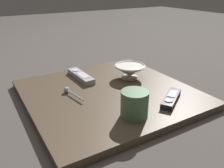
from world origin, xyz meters
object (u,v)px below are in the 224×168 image
at_px(coffee_mug, 134,104).
at_px(tv_remote_far, 171,98).
at_px(cereal_bowl, 130,71).
at_px(tv_remote_near, 81,76).
at_px(teaspoon, 68,91).

height_order(coffee_mug, tv_remote_far, coffee_mug).
bearing_deg(cereal_bowl, tv_remote_near, 150.87).
bearing_deg(coffee_mug, tv_remote_near, 92.21).
distance_m(cereal_bowl, tv_remote_near, 0.23).
bearing_deg(tv_remote_far, cereal_bowl, 89.87).
distance_m(teaspoon, tv_remote_near, 0.17).
height_order(coffee_mug, teaspoon, coffee_mug).
xyz_separation_m(cereal_bowl, tv_remote_near, (-0.20, 0.11, -0.02)).
xyz_separation_m(coffee_mug, tv_remote_far, (0.18, 0.02, -0.03)).
xyz_separation_m(cereal_bowl, tv_remote_far, (-0.00, -0.27, -0.02)).
bearing_deg(teaspoon, coffee_mug, -65.62).
height_order(coffee_mug, tv_remote_near, coffee_mug).
relative_size(teaspoon, tv_remote_near, 0.67).
bearing_deg(coffee_mug, tv_remote_far, 5.22).
relative_size(cereal_bowl, teaspoon, 1.10).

